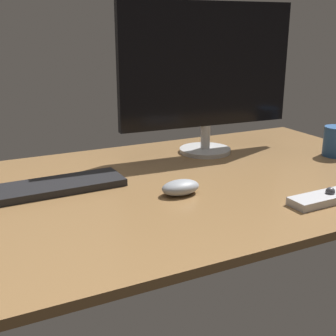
{
  "coord_description": "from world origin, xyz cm",
  "views": [
    {
      "loc": [
        -54.96,
        -101.09,
        41.95
      ],
      "look_at": [
        -7.37,
        -4.89,
        8.0
      ],
      "focal_mm": 47.55,
      "sensor_mm": 36.0,
      "label": 1
    }
  ],
  "objects_px": {
    "keyboard": "(49,187)",
    "computer_mouse": "(181,187)",
    "media_remote": "(321,199)",
    "monitor": "(207,72)"
  },
  "relations": [
    {
      "from": "keyboard",
      "to": "computer_mouse",
      "type": "bearing_deg",
      "value": -32.4
    },
    {
      "from": "computer_mouse",
      "to": "keyboard",
      "type": "bearing_deg",
      "value": 147.85
    },
    {
      "from": "media_remote",
      "to": "monitor",
      "type": "bearing_deg",
      "value": 90.36
    },
    {
      "from": "monitor",
      "to": "media_remote",
      "type": "height_order",
      "value": "monitor"
    },
    {
      "from": "keyboard",
      "to": "media_remote",
      "type": "bearing_deg",
      "value": -34.89
    },
    {
      "from": "keyboard",
      "to": "computer_mouse",
      "type": "distance_m",
      "value": 0.34
    },
    {
      "from": "monitor",
      "to": "computer_mouse",
      "type": "distance_m",
      "value": 0.48
    },
    {
      "from": "keyboard",
      "to": "computer_mouse",
      "type": "xyz_separation_m",
      "value": [
        0.29,
        -0.17,
        0.01
      ]
    },
    {
      "from": "monitor",
      "to": "keyboard",
      "type": "relative_size",
      "value": 1.55
    },
    {
      "from": "monitor",
      "to": "keyboard",
      "type": "xyz_separation_m",
      "value": [
        -0.55,
        -0.14,
        -0.26
      ]
    }
  ]
}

